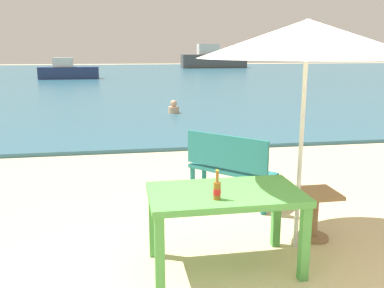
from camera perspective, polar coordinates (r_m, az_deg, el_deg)
name	(u,v)px	position (r m, az deg, el deg)	size (l,w,h in m)	color
ground_plane	(267,282)	(3.96, 10.21, -18.10)	(120.00, 120.00, 0.00)	beige
sea_water	(135,76)	(33.26, -7.84, 9.22)	(120.00, 50.00, 0.08)	#2D6075
picnic_table_green	(225,202)	(3.88, 4.53, -7.94)	(1.40, 0.80, 0.76)	#4C9E47
beer_bottle_amber	(217,189)	(3.60, 3.44, -6.15)	(0.07, 0.07, 0.26)	brown
patio_umbrella	(307,39)	(4.19, 15.46, 13.64)	(2.10, 2.10, 2.30)	silver
side_table_wood	(315,208)	(4.74, 16.50, -8.37)	(0.44, 0.44, 0.54)	olive
bench_teal_center	(229,165)	(5.53, 5.12, -2.82)	(1.09, 1.12, 0.95)	#237275
swimmer_person	(174,108)	(13.12, -2.52, 4.93)	(0.34, 0.34, 0.41)	tan
boat_tanker	(68,71)	(29.95, -16.58, 9.50)	(3.93, 1.07, 1.43)	navy
boat_sailboat	(213,59)	(46.61, 2.86, 11.48)	(7.04, 1.92, 2.56)	#4C4C4C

